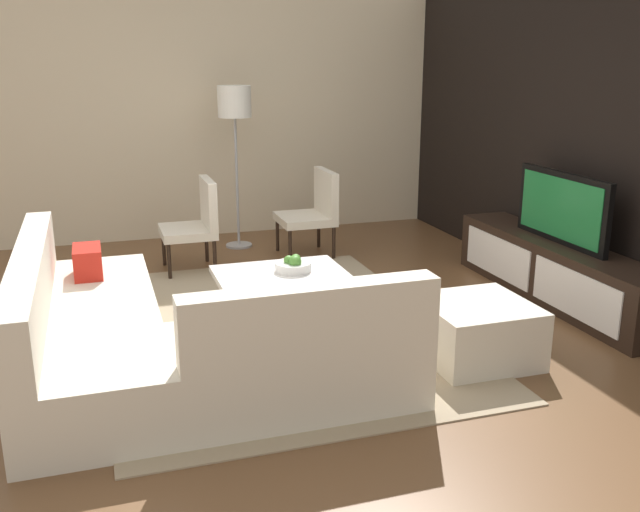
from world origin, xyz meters
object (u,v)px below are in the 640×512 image
Objects in this scene: sectional_couch at (157,338)px; coffee_table at (287,302)px; media_console at (556,271)px; floor_lamp at (235,111)px; ottoman at (476,331)px; accent_chair_near at (197,219)px; fruit_bowl at (293,265)px; television at (562,208)px; accent_chair_far at (314,208)px.

sectional_couch is 2.33× the size of coffee_table.
floor_lamp is (-2.52, -2.17, 1.19)m from media_console.
floor_lamp reaches higher than ottoman.
floor_lamp reaches higher than coffee_table.
accent_chair_near reaches higher than ottoman.
fruit_bowl is at bearing -0.64° from floor_lamp.
television is at bearing 40.75° from floor_lamp.
floor_lamp is 1.29m from accent_chair_far.
fruit_bowl is at bearing -97.17° from television.
accent_chair_near is at bearing -123.75° from television.
floor_lamp is 2.46m from fruit_bowl.
sectional_couch is 1.19m from coffee_table.
ottoman is 2.86m from accent_chair_far.
accent_chair_near is at bearing -161.59° from fruit_bowl.
sectional_couch is 3.44m from floor_lamp.
fruit_bowl is (-0.18, 0.10, 0.23)m from coffee_table.
television is 1.29× the size of accent_chair_near.
floor_lamp is (-2.42, 0.13, 1.24)m from coffee_table.
media_console is 8.42× the size of fruit_bowl.
ottoman is at bearing 47.76° from coffee_table.
floor_lamp reaches higher than sectional_couch.
television is at bearing 87.51° from coffee_table.
accent_chair_near is 3.11× the size of fruit_bowl.
accent_chair_far reaches higher than fruit_bowl.
coffee_table is (-0.10, -2.30, -0.05)m from media_console.
sectional_couch reaches higher than media_console.
floor_lamp reaches higher than media_console.
sectional_couch is 3.09m from accent_chair_far.
sectional_couch is at bearing -58.76° from coffee_table.
television is 1.62m from ottoman.
floor_lamp is 1.95× the size of accent_chair_far.
fruit_bowl is (-0.28, -2.20, 0.18)m from media_console.
sectional_couch is at bearing -12.00° from accent_chair_near.
floor_lamp reaches higher than fruit_bowl.
ottoman is at bearing 15.35° from floor_lamp.
sectional_couch reaches higher than coffee_table.
floor_lamp reaches higher than television.
media_console is at bearing -90.00° from television.
fruit_bowl is (1.53, 0.51, -0.06)m from accent_chair_near.
television is at bearing 29.70° from accent_chair_far.
media_console is 0.54m from television.
television is at bearing 58.82° from accent_chair_near.
television is 0.66× the size of floor_lamp.
accent_chair_far is (0.54, 0.68, -0.95)m from floor_lamp.
coffee_table is 1.23× the size of accent_chair_near.
fruit_bowl is 0.32× the size of accent_chair_far.
floor_lamp is at bearing -139.25° from television.
floor_lamp is at bearing -164.65° from ottoman.
media_console is at bearing 98.84° from sectional_couch.
coffee_table is 0.63× the size of floor_lamp.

